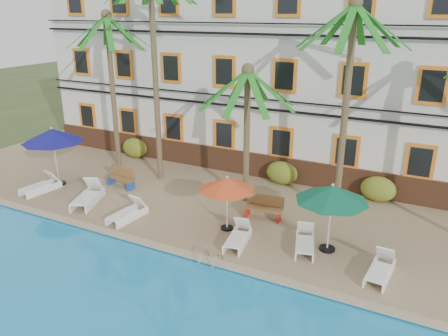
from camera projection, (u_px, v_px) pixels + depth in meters
The scene contains 23 objects.
ground at pixel (175, 242), 15.98m from camera, with size 100.00×100.00×0.00m, color #384C23.
pool_deck at pixel (234, 191), 20.12m from camera, with size 30.00×12.00×0.25m, color tan.
pool_coping at pixel (160, 246), 15.13m from camera, with size 30.00×0.35×0.06m, color tan.
hotel_building at pixel (277, 64), 22.49m from camera, with size 25.40×6.44×10.22m.
palm_a at pixel (111, 69), 21.47m from camera, with size 3.98×3.98×7.79m.
palm_b at pixel (154, 50), 19.20m from camera, with size 3.98×3.98×9.75m.
palm_c at pixel (247, 114), 17.58m from camera, with size 3.98×3.98×5.82m.
palm_d at pixel (348, 83), 15.79m from camera, with size 3.98×3.98×8.24m.
shrub_left at pixel (135, 148), 24.18m from camera, with size 1.50×0.90×1.10m, color #22611B.
shrub_mid at pixel (282, 173), 20.49m from camera, with size 1.50×0.90×1.10m, color #22611B.
shrub_right at pixel (378, 189), 18.62m from camera, with size 1.50×0.90×1.10m, color #22611B.
umbrella_blue at pixel (52, 136), 19.79m from camera, with size 2.78×2.78×2.78m.
umbrella_red at pixel (227, 184), 15.80m from camera, with size 2.13×2.13×2.13m.
umbrella_green at pixel (332, 194), 14.27m from camera, with size 2.45×2.45×2.45m.
lounger_a at pixel (41, 185), 19.73m from camera, with size 0.88×1.87×0.85m.
lounger_b at pixel (88, 196), 18.53m from camera, with size 1.41×2.19×0.97m.
lounger_c at pixel (128, 212), 17.12m from camera, with size 0.79×1.82×0.84m.
lounger_d at pixel (238, 236), 15.32m from camera, with size 0.87×1.78×0.81m.
lounger_e at pixel (305, 241), 14.99m from camera, with size 1.08×1.83×0.82m.
lounger_f at pixel (380, 269), 13.40m from camera, with size 0.74×1.75×0.81m.
bench_left at pixel (122, 177), 20.21m from camera, with size 1.55×0.67×0.93m.
bench_right at pixel (264, 207), 17.14m from camera, with size 1.54×0.61×0.93m.
pool_ladder at pixel (211, 263), 14.17m from camera, with size 0.54×0.74×0.74m.
Camera 1 is at (8.03, -11.71, 8.01)m, focal length 35.00 mm.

